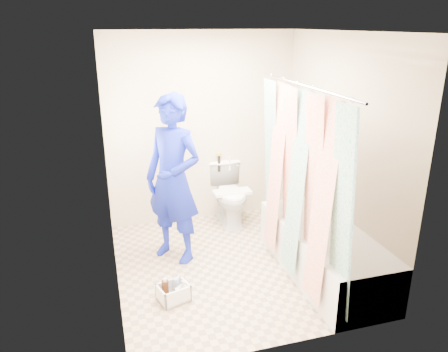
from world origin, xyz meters
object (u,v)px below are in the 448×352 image
object	(u,v)px
bathtub	(324,251)
toilet	(229,194)
cleaning_caddy	(174,293)
plumber	(173,180)

from	to	relation	value
bathtub	toilet	xyz separation A→B (m)	(-0.55, 1.50, 0.12)
toilet	cleaning_caddy	world-z (taller)	toilet
bathtub	toilet	world-z (taller)	toilet
plumber	cleaning_caddy	size ratio (longest dim) A/B	5.57
bathtub	toilet	size ratio (longest dim) A/B	2.27
toilet	plumber	xyz separation A→B (m)	(-0.84, -0.72, 0.52)
bathtub	plumber	size ratio (longest dim) A/B	0.96
bathtub	cleaning_caddy	size ratio (longest dim) A/B	5.36
toilet	cleaning_caddy	bearing A→B (deg)	-122.80
toilet	plumber	distance (m)	1.22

